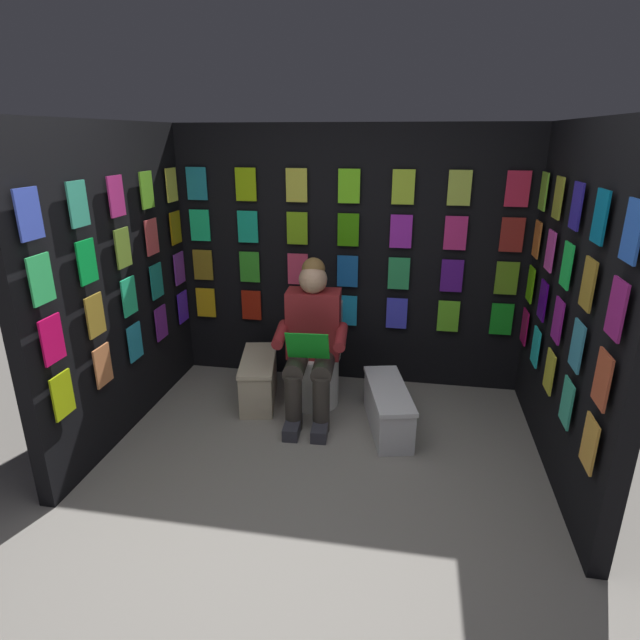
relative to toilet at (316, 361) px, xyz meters
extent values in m
plane|color=gray|center=(-0.19, 1.57, -0.33)|extent=(30.00, 30.00, 0.00)
cube|color=black|center=(-0.19, -0.48, 0.73)|extent=(2.97, 0.10, 2.12)
cube|color=yellow|center=(1.06, -0.39, 0.31)|extent=(0.17, 0.01, 0.26)
cube|color=#AB1C0C|center=(0.64, -0.39, 0.31)|extent=(0.17, 0.01, 0.26)
cube|color=#D610E8|center=(0.22, -0.39, 0.31)|extent=(0.17, 0.01, 0.26)
cube|color=#1C9FDE|center=(-0.19, -0.39, 0.31)|extent=(0.17, 0.01, 0.26)
cube|color=#3E41F0|center=(-0.61, -0.39, 0.31)|extent=(0.17, 0.01, 0.26)
cube|color=#67CD24|center=(-1.03, -0.39, 0.31)|extent=(0.17, 0.01, 0.26)
cube|color=green|center=(-1.44, -0.39, 0.31)|extent=(0.17, 0.01, 0.26)
cube|color=olive|center=(1.06, -0.39, 0.65)|extent=(0.17, 0.01, 0.26)
cube|color=green|center=(0.64, -0.39, 0.65)|extent=(0.17, 0.01, 0.26)
cube|color=#E23960|center=(0.22, -0.39, 0.65)|extent=(0.17, 0.01, 0.26)
cube|color=#165CB1|center=(-0.19, -0.39, 0.65)|extent=(0.17, 0.01, 0.26)
cube|color=green|center=(-0.61, -0.39, 0.65)|extent=(0.17, 0.01, 0.26)
cube|color=#531592|center=(-1.03, -0.39, 0.65)|extent=(0.17, 0.01, 0.26)
cube|color=#60901C|center=(-1.44, -0.39, 0.65)|extent=(0.17, 0.01, 0.26)
cube|color=#1CE288|center=(1.06, -0.39, 0.99)|extent=(0.17, 0.01, 0.26)
cube|color=#14B78F|center=(0.64, -0.39, 0.99)|extent=(0.17, 0.01, 0.26)
cube|color=#77B214|center=(0.22, -0.39, 0.99)|extent=(0.17, 0.01, 0.26)
cube|color=#3A9608|center=(-0.19, -0.39, 0.99)|extent=(0.17, 0.01, 0.26)
cube|color=purple|center=(-0.61, -0.39, 0.99)|extent=(0.17, 0.01, 0.26)
cube|color=#D6287E|center=(-1.03, -0.39, 0.99)|extent=(0.17, 0.01, 0.26)
cube|color=maroon|center=(-1.44, -0.39, 0.99)|extent=(0.17, 0.01, 0.26)
cube|color=teal|center=(1.06, -0.39, 1.33)|extent=(0.17, 0.01, 0.26)
cube|color=#9ECD0D|center=(0.64, -0.39, 1.33)|extent=(0.17, 0.01, 0.26)
cube|color=#D5D340|center=(0.22, -0.39, 1.33)|extent=(0.17, 0.01, 0.26)
cube|color=#76E81C|center=(-0.19, -0.39, 1.33)|extent=(0.17, 0.01, 0.26)
cube|color=#AED62E|center=(-0.61, -0.39, 1.33)|extent=(0.17, 0.01, 0.26)
cube|color=#B6CF46|center=(-1.03, -0.39, 1.33)|extent=(0.17, 0.01, 0.26)
cube|color=#D92348|center=(-1.44, -0.39, 1.33)|extent=(0.17, 0.01, 0.26)
cube|color=black|center=(-1.68, 0.57, 0.73)|extent=(0.10, 2.00, 2.12)
cube|color=#BA105C|center=(-1.59, -0.24, 0.31)|extent=(0.01, 0.17, 0.26)
cube|color=#26E8E8|center=(-1.59, 0.16, 0.31)|extent=(0.01, 0.17, 0.26)
cube|color=yellow|center=(-1.59, 0.57, 0.31)|extent=(0.01, 0.17, 0.26)
cube|color=#3CC49E|center=(-1.59, 0.98, 0.31)|extent=(0.01, 0.17, 0.26)
cube|color=gold|center=(-1.59, 1.39, 0.31)|extent=(0.01, 0.17, 0.26)
cube|color=#5EBD0E|center=(-1.59, -0.24, 0.65)|extent=(0.01, 0.17, 0.26)
cube|color=#4C0791|center=(-1.59, 0.16, 0.65)|extent=(0.01, 0.17, 0.26)
cube|color=purple|center=(-1.59, 0.57, 0.65)|extent=(0.01, 0.17, 0.26)
cube|color=#3C9ABC|center=(-1.59, 0.98, 0.65)|extent=(0.01, 0.17, 0.26)
cube|color=#C95433|center=(-1.59, 1.39, 0.65)|extent=(0.01, 0.17, 0.26)
cube|color=orange|center=(-1.59, -0.24, 0.99)|extent=(0.01, 0.17, 0.26)
cube|color=#ED49C3|center=(-1.59, 0.16, 0.99)|extent=(0.01, 0.17, 0.26)
cube|color=#1FEA55|center=(-1.59, 0.57, 0.99)|extent=(0.01, 0.17, 0.26)
cube|color=#AF8A2C|center=(-1.59, 0.98, 0.99)|extent=(0.01, 0.17, 0.26)
cube|color=#9C207C|center=(-1.59, 1.39, 0.99)|extent=(0.01, 0.17, 0.26)
cube|color=#7AD033|center=(-1.59, -0.24, 1.33)|extent=(0.01, 0.17, 0.26)
cube|color=#9CA92E|center=(-1.59, 0.16, 1.33)|extent=(0.01, 0.17, 0.26)
cube|color=#2B23A5|center=(-1.59, 0.57, 1.33)|extent=(0.01, 0.17, 0.26)
cube|color=#08709E|center=(-1.59, 0.98, 1.33)|extent=(0.01, 0.17, 0.26)
cube|color=blue|center=(-1.59, 1.39, 1.33)|extent=(0.01, 0.17, 0.26)
cube|color=black|center=(1.29, 0.57, 0.73)|extent=(0.10, 2.00, 2.12)
cube|color=#ACC70F|center=(1.21, 1.39, 0.31)|extent=(0.01, 0.17, 0.26)
cube|color=#EE8C51|center=(1.21, 0.98, 0.31)|extent=(0.01, 0.17, 0.26)
cube|color=#2BABCF|center=(1.21, 0.57, 0.31)|extent=(0.01, 0.17, 0.26)
cube|color=purple|center=(1.21, 0.16, 0.31)|extent=(0.01, 0.17, 0.26)
cube|color=#5123EA|center=(1.21, -0.24, 0.31)|extent=(0.01, 0.17, 0.26)
cube|color=#EE0D58|center=(1.21, 1.39, 0.65)|extent=(0.01, 0.17, 0.26)
cube|color=#AD892C|center=(1.21, 0.98, 0.65)|extent=(0.01, 0.17, 0.26)
cube|color=#2BE698|center=(1.21, 0.57, 0.65)|extent=(0.01, 0.17, 0.26)
cube|color=teal|center=(1.21, 0.16, 0.65)|extent=(0.01, 0.17, 0.26)
cube|color=purple|center=(1.21, -0.24, 0.65)|extent=(0.01, 0.17, 0.26)
cube|color=#36D06A|center=(1.21, 1.39, 0.99)|extent=(0.01, 0.17, 0.26)
cube|color=green|center=(1.21, 0.98, 0.99)|extent=(0.01, 0.17, 0.26)
cube|color=olive|center=(1.21, 0.57, 0.99)|extent=(0.01, 0.17, 0.26)
cube|color=#E94E54|center=(1.21, 0.16, 0.99)|extent=(0.01, 0.17, 0.26)
cube|color=#9F770A|center=(1.21, -0.24, 0.99)|extent=(0.01, 0.17, 0.26)
cube|color=#425BE2|center=(1.21, 1.39, 1.33)|extent=(0.01, 0.17, 0.26)
cube|color=#3CB392|center=(1.21, 0.98, 1.33)|extent=(0.01, 0.17, 0.26)
cube|color=#CF2D85|center=(1.21, 0.57, 1.33)|extent=(0.01, 0.17, 0.26)
cube|color=#69BB29|center=(1.21, 0.16, 1.33)|extent=(0.01, 0.17, 0.26)
cube|color=#ECE547|center=(1.21, -0.24, 1.33)|extent=(0.01, 0.17, 0.26)
cylinder|color=white|center=(0.00, 0.08, -0.13)|extent=(0.38, 0.38, 0.40)
cylinder|color=white|center=(0.00, 0.08, 0.09)|extent=(0.41, 0.41, 0.02)
cube|color=white|center=(0.01, -0.18, 0.25)|extent=(0.39, 0.20, 0.36)
cylinder|color=white|center=(0.01, -0.09, 0.25)|extent=(0.39, 0.09, 0.39)
cube|color=maroon|center=(0.00, 0.11, 0.36)|extent=(0.41, 0.24, 0.52)
sphere|color=tan|center=(-0.01, 0.14, 0.71)|extent=(0.21, 0.21, 0.21)
sphere|color=olive|center=(0.00, 0.11, 0.78)|extent=(0.17, 0.17, 0.17)
cylinder|color=#38332D|center=(-0.12, 0.30, 0.11)|extent=(0.17, 0.41, 0.15)
cylinder|color=#38332D|center=(0.08, 0.31, 0.11)|extent=(0.17, 0.41, 0.15)
cylinder|color=#38332D|center=(-0.13, 0.48, -0.11)|extent=(0.12, 0.12, 0.42)
cylinder|color=#38332D|center=(0.07, 0.49, -0.11)|extent=(0.12, 0.12, 0.42)
cube|color=#33333D|center=(-0.13, 0.54, -0.28)|extent=(0.13, 0.27, 0.09)
cube|color=#33333D|center=(0.07, 0.55, -0.28)|extent=(0.13, 0.27, 0.09)
cylinder|color=maroon|center=(-0.24, 0.27, 0.33)|extent=(0.10, 0.31, 0.13)
cylinder|color=maroon|center=(0.20, 0.30, 0.33)|extent=(0.10, 0.31, 0.13)
cube|color=green|center=(-0.03, 0.45, 0.32)|extent=(0.31, 0.15, 0.23)
cube|color=beige|center=(0.45, 0.11, -0.16)|extent=(0.37, 0.68, 0.33)
cube|color=beige|center=(0.45, 0.11, 0.02)|extent=(0.39, 0.71, 0.03)
cube|color=silver|center=(-0.60, 0.36, -0.18)|extent=(0.40, 0.76, 0.30)
cube|color=white|center=(-0.60, 0.36, -0.02)|extent=(0.42, 0.79, 0.03)
camera|label=1|loc=(-0.69, 3.72, 1.70)|focal=29.14mm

